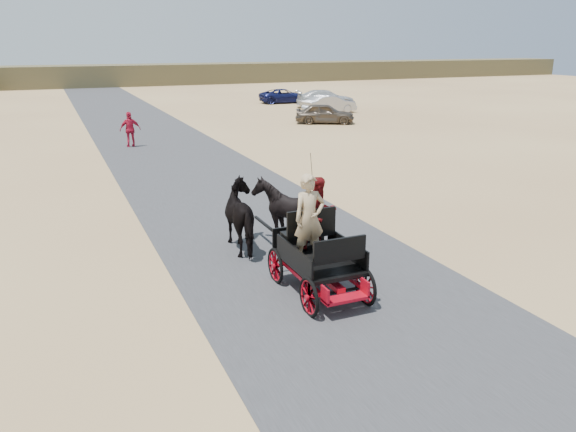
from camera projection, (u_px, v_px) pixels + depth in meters
name	position (u px, v px, depth m)	size (l,w,h in m)	color
ground	(344.00, 299.00, 11.39)	(140.00, 140.00, 0.00)	tan
road	(344.00, 299.00, 11.39)	(6.00, 140.00, 0.01)	#38383A
ridge_far	(89.00, 76.00, 65.44)	(140.00, 6.00, 2.40)	brown
carriage	(318.00, 276.00, 11.62)	(1.30, 2.40, 0.72)	black
horse_left	(245.00, 217.00, 13.90)	(0.91, 2.01, 1.70)	black
horse_right	(286.00, 212.00, 14.31)	(1.37, 1.54, 1.70)	black
driver_man	(309.00, 218.00, 11.21)	(0.66, 0.43, 1.80)	tan
passenger_woman	(319.00, 213.00, 11.92)	(0.77, 0.60, 1.58)	#660C0F
pedestrian	(130.00, 129.00, 27.64)	(1.01, 0.42, 1.73)	#B61430
car_a	(325.00, 113.00, 35.69)	(1.50, 3.72, 1.27)	brown
car_b	(330.00, 104.00, 40.85)	(1.38, 3.97, 1.31)	#B2B2B7
car_c	(326.00, 99.00, 44.47)	(1.90, 4.68, 1.36)	silver
car_d	(284.00, 96.00, 47.77)	(1.95, 4.24, 1.18)	navy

